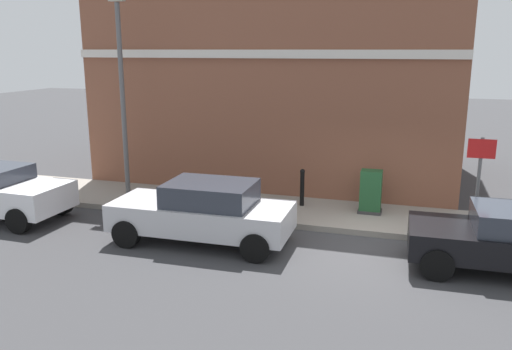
{
  "coord_description": "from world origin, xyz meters",
  "views": [
    {
      "loc": [
        -11.25,
        -0.73,
        4.38
      ],
      "look_at": [
        1.28,
        3.13,
        1.2
      ],
      "focal_mm": 36.51,
      "sensor_mm": 36.0,
      "label": 1
    }
  ],
  "objects": [
    {
      "name": "bollard_near_cabinet",
      "position": [
        2.36,
        2.13,
        0.7
      ],
      "size": [
        0.14,
        0.14,
        1.04
      ],
      "color": "black",
      "rests_on": "sidewalk"
    },
    {
      "name": "ground",
      "position": [
        0.0,
        0.0,
        0.0
      ],
      "size": [
        80.0,
        80.0,
        0.0
      ],
      "primitive_type": "plane",
      "color": "#38383A"
    },
    {
      "name": "utility_cabinet",
      "position": [
        2.26,
        0.27,
        0.68
      ],
      "size": [
        0.46,
        0.61,
        1.15
      ],
      "color": "#1E4C28",
      "rests_on": "sidewalk"
    },
    {
      "name": "corner_building",
      "position": [
        7.16,
        3.72,
        3.81
      ],
      "size": [
        8.01,
        11.43,
        7.63
      ],
      "color": "brown",
      "rests_on": "ground"
    },
    {
      "name": "street_sign",
      "position": [
        1.26,
        -2.2,
        1.66
      ],
      "size": [
        0.08,
        0.6,
        2.3
      ],
      "color": "#59595B",
      "rests_on": "sidewalk"
    },
    {
      "name": "car_silver",
      "position": [
        -0.7,
        3.78,
        0.75
      ],
      "size": [
        1.83,
        4.17,
        1.45
      ],
      "rotation": [
        0.0,
        0.0,
        1.59
      ],
      "color": "#B7B7BC",
      "rests_on": "ground"
    },
    {
      "name": "sidewalk",
      "position": [
        1.99,
        6.0,
        0.07
      ],
      "size": [
        2.42,
        30.0,
        0.15
      ],
      "primitive_type": "cube",
      "color": "gray",
      "rests_on": "ground"
    },
    {
      "name": "lamppost",
      "position": [
        2.09,
        7.43,
        3.3
      ],
      "size": [
        0.2,
        0.44,
        5.72
      ],
      "color": "#59595B",
      "rests_on": "sidewalk"
    }
  ]
}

